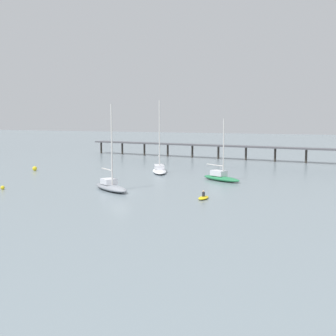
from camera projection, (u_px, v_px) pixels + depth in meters
ground_plane at (120, 193)px, 64.67m from camera, size 400.00×400.00×0.00m
pier at (268, 145)px, 107.76m from camera, size 71.47×12.06×6.92m
sailboat_white at (159, 169)px, 87.17m from camera, size 5.81×8.90×13.33m
sailboat_gray at (111, 185)px, 67.06m from camera, size 8.32×7.10×12.28m
sailboat_green at (221, 177)px, 76.66m from camera, size 7.90×5.95×10.12m
dinghy_yellow at (203, 197)px, 60.25m from camera, size 1.22×2.53×1.14m
mooring_buoy_outer at (3, 188)px, 67.84m from camera, size 0.58×0.58×0.58m
mooring_buoy_near at (35, 169)px, 89.98m from camera, size 0.87×0.87×0.87m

